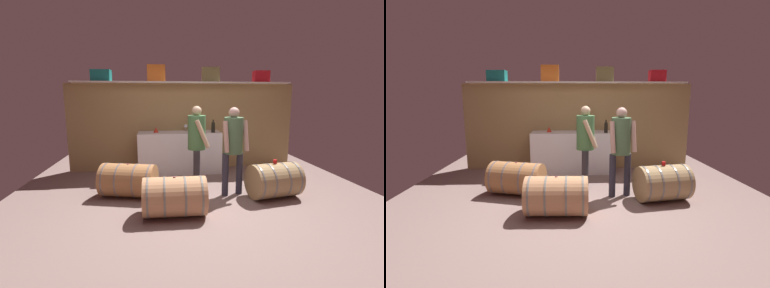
% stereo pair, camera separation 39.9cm
% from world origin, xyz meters
% --- Properties ---
extents(ground_plane, '(6.33, 7.99, 0.02)m').
position_xyz_m(ground_plane, '(0.00, 0.60, -0.01)').
color(ground_plane, '#7E6660').
extents(back_wall_panel, '(5.13, 0.10, 1.95)m').
position_xyz_m(back_wall_panel, '(0.00, 2.39, 0.97)').
color(back_wall_panel, '#A18352').
rests_on(back_wall_panel, ground).
extents(high_shelf_board, '(4.72, 0.40, 0.03)m').
position_xyz_m(high_shelf_board, '(0.00, 2.24, 1.96)').
color(high_shelf_board, silver).
rests_on(high_shelf_board, back_wall_panel).
extents(toolcase_teal, '(0.41, 0.26, 0.24)m').
position_xyz_m(toolcase_teal, '(-1.75, 2.24, 2.10)').
color(toolcase_teal, '#1A7B76').
rests_on(toolcase_teal, high_shelf_board).
extents(toolcase_orange, '(0.38, 0.30, 0.34)m').
position_xyz_m(toolcase_orange, '(-0.61, 2.24, 2.15)').
color(toolcase_orange, orange).
rests_on(toolcase_orange, high_shelf_board).
extents(toolcase_olive, '(0.38, 0.22, 0.32)m').
position_xyz_m(toolcase_olive, '(0.58, 2.24, 2.14)').
color(toolcase_olive, olive).
rests_on(toolcase_olive, high_shelf_board).
extents(toolcase_red, '(0.35, 0.29, 0.25)m').
position_xyz_m(toolcase_red, '(1.74, 2.24, 2.10)').
color(toolcase_red, red).
rests_on(toolcase_red, high_shelf_board).
extents(work_cabinet, '(1.78, 0.57, 0.90)m').
position_xyz_m(work_cabinet, '(-0.14, 2.05, 0.45)').
color(work_cabinet, silver).
rests_on(work_cabinet, ground).
extents(wine_bottle_green, '(0.07, 0.07, 0.31)m').
position_xyz_m(wine_bottle_green, '(0.26, 2.17, 1.04)').
color(wine_bottle_green, '#33532B').
rests_on(wine_bottle_green, work_cabinet).
extents(wine_bottle_dark, '(0.08, 0.08, 0.28)m').
position_xyz_m(wine_bottle_dark, '(0.58, 1.89, 1.02)').
color(wine_bottle_dark, black).
rests_on(wine_bottle_dark, work_cabinet).
extents(wine_glass, '(0.08, 0.08, 0.15)m').
position_xyz_m(wine_glass, '(0.02, 2.23, 1.00)').
color(wine_glass, white).
rests_on(wine_glass, work_cabinet).
extents(red_funnel, '(0.11, 0.11, 0.12)m').
position_xyz_m(red_funnel, '(-0.64, 2.06, 0.96)').
color(red_funnel, red).
rests_on(red_funnel, work_cabinet).
extents(wine_barrel_near, '(0.89, 0.70, 0.59)m').
position_xyz_m(wine_barrel_near, '(1.29, 0.35, 0.29)').
color(wine_barrel_near, '#9F8054').
rests_on(wine_barrel_near, ground).
extents(wine_barrel_far, '(1.01, 0.76, 0.57)m').
position_xyz_m(wine_barrel_far, '(-1.11, 0.70, 0.28)').
color(wine_barrel_far, '#A77042').
rests_on(wine_barrel_far, ground).
extents(wine_barrel_flank, '(0.89, 0.59, 0.58)m').
position_xyz_m(wine_barrel_flank, '(-0.40, -0.14, 0.29)').
color(wine_barrel_flank, tan).
rests_on(wine_barrel_flank, ground).
extents(tasting_cup, '(0.06, 0.06, 0.06)m').
position_xyz_m(tasting_cup, '(1.29, 0.35, 0.61)').
color(tasting_cup, red).
rests_on(tasting_cup, wine_barrel_near).
extents(winemaker_pouring, '(0.46, 0.37, 1.50)m').
position_xyz_m(winemaker_pouring, '(0.64, 0.55, 0.92)').
color(winemaker_pouring, '#2F2F3F').
rests_on(winemaker_pouring, ground).
extents(visitor_tasting, '(0.39, 0.47, 1.50)m').
position_xyz_m(visitor_tasting, '(0.08, 0.95, 0.92)').
color(visitor_tasting, '#312D32').
rests_on(visitor_tasting, ground).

